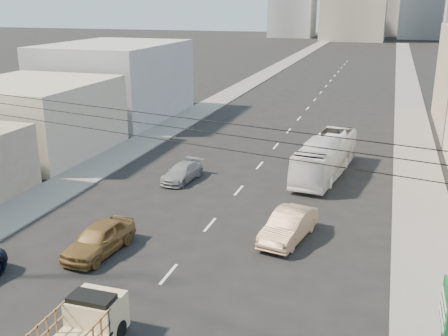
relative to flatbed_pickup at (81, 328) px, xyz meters
The scene contains 12 objects.
sidewalk_left 69.23m from the flatbed_pickup, 99.21° to the left, with size 3.50×180.00×0.12m, color slate.
sidewalk_right 69.46m from the flatbed_pickup, 79.70° to the left, with size 3.50×180.00×0.12m, color slate.
lane_dashes 51.34m from the flatbed_pickup, 89.25° to the left, with size 0.15×104.00×0.01m.
flatbed_pickup is the anchor object (origin of this frame).
city_bus 24.13m from the flatbed_pickup, 76.09° to the left, with size 2.41×10.29×2.87m, color silver.
sedan_brown 8.12m from the flatbed_pickup, 115.92° to the left, with size 1.88×4.67×1.59m, color brown.
sedan_tan 12.92m from the flatbed_pickup, 65.64° to the left, with size 1.69×4.84×1.59m, color tan.
sedan_grey 19.51m from the flatbed_pickup, 101.16° to the left, with size 1.71×4.21×1.22m, color gray.
green_sign 12.13m from the flatbed_pickup, ahead, with size 0.18×1.60×5.00m.
overhead_wires 7.90m from the flatbed_pickup, 14.40° to the right, with size 23.01×5.02×0.72m.
bldg_left_mid 28.95m from the flatbed_pickup, 129.39° to the left, with size 11.00×12.00×6.00m, color #B2AB90.
bldg_left_far 41.91m from the flatbed_pickup, 116.77° to the left, with size 12.00×16.00×8.00m, color #98989A.
Camera 1 is at (9.13, -12.19, 12.29)m, focal length 42.00 mm.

